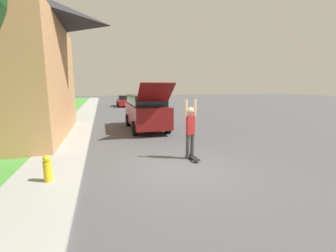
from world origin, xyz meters
The scene contains 7 objects.
ground_plane centered at (0.00, 0.00, 0.00)m, with size 120.00×120.00×0.00m, color #49494C.
sidewalk centered at (-3.60, 6.00, 0.05)m, with size 1.80×80.00×0.10m.
suv_parked centered at (0.37, 6.72, 1.09)m, with size 2.02×5.59×2.66m.
car_down_street centered at (0.79, 23.07, 0.68)m, with size 1.99×4.20×1.41m.
skateboarder centered at (0.78, 0.83, 1.07)m, with size 0.41×0.24×2.05m.
skateboard centered at (0.85, 0.68, 0.08)m, with size 0.21×0.82×0.10m.
fire_hydrant centered at (-3.47, -0.14, 0.43)m, with size 0.20×0.20×0.68m.
Camera 1 is at (-2.07, -6.17, 2.47)m, focal length 24.00 mm.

